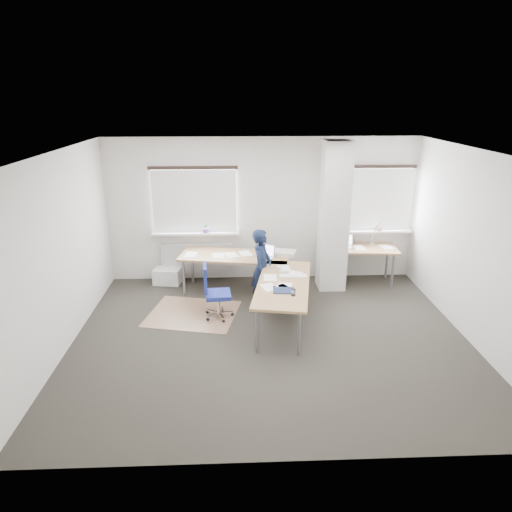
{
  "coord_description": "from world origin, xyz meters",
  "views": [
    {
      "loc": [
        -0.48,
        -6.16,
        3.53
      ],
      "look_at": [
        -0.19,
        0.9,
        1.02
      ],
      "focal_mm": 32.0,
      "sensor_mm": 36.0,
      "label": 1
    }
  ],
  "objects_px": {
    "desk_main": "(260,269)",
    "task_chair": "(216,303)",
    "desk_side": "(360,249)",
    "person": "(262,268)"
  },
  "relations": [
    {
      "from": "desk_side",
      "to": "task_chair",
      "type": "height_order",
      "value": "desk_side"
    },
    {
      "from": "desk_main",
      "to": "person",
      "type": "xyz_separation_m",
      "value": [
        0.04,
        0.07,
        0.0
      ]
    },
    {
      "from": "task_chair",
      "to": "desk_main",
      "type": "bearing_deg",
      "value": 22.77
    },
    {
      "from": "desk_main",
      "to": "person",
      "type": "height_order",
      "value": "person"
    },
    {
      "from": "desk_main",
      "to": "task_chair",
      "type": "bearing_deg",
      "value": -142.52
    },
    {
      "from": "desk_side",
      "to": "person",
      "type": "distance_m",
      "value": 2.19
    },
    {
      "from": "desk_main",
      "to": "task_chair",
      "type": "relative_size",
      "value": 3.21
    },
    {
      "from": "desk_side",
      "to": "person",
      "type": "bearing_deg",
      "value": -149.11
    },
    {
      "from": "desk_side",
      "to": "person",
      "type": "height_order",
      "value": "person"
    },
    {
      "from": "task_chair",
      "to": "person",
      "type": "bearing_deg",
      "value": 25.47
    }
  ]
}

